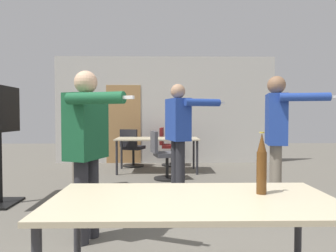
{
  "coord_description": "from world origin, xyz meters",
  "views": [
    {
      "loc": [
        -0.06,
        -1.5,
        1.24
      ],
      "look_at": [
        0.01,
        2.69,
        1.1
      ],
      "focal_mm": 32.0,
      "sensor_mm": 36.0,
      "label": 1
    }
  ],
  "objects_px": {
    "person_right_polo": "(277,128)",
    "person_far_watching": "(179,128)",
    "beer_bottle": "(262,165)",
    "office_chair_side_rolled": "(169,148)",
    "office_chair_far_left": "(163,156)",
    "person_left_plaid": "(88,139)",
    "office_chair_mid_tucked": "(132,149)",
    "person_center_tall": "(79,133)"
  },
  "relations": [
    {
      "from": "person_far_watching",
      "to": "beer_bottle",
      "type": "distance_m",
      "value": 2.95
    },
    {
      "from": "person_left_plaid",
      "to": "office_chair_mid_tucked",
      "type": "bearing_deg",
      "value": -159.82
    },
    {
      "from": "person_left_plaid",
      "to": "office_chair_side_rolled",
      "type": "height_order",
      "value": "person_left_plaid"
    },
    {
      "from": "person_far_watching",
      "to": "beer_bottle",
      "type": "height_order",
      "value": "person_far_watching"
    },
    {
      "from": "person_left_plaid",
      "to": "office_chair_mid_tucked",
      "type": "distance_m",
      "value": 4.37
    },
    {
      "from": "person_right_polo",
      "to": "person_far_watching",
      "type": "bearing_deg",
      "value": -110.19
    },
    {
      "from": "person_right_polo",
      "to": "office_chair_side_rolled",
      "type": "bearing_deg",
      "value": -145.86
    },
    {
      "from": "person_far_watching",
      "to": "beer_bottle",
      "type": "xyz_separation_m",
      "value": [
        0.37,
        -2.93,
        -0.11
      ]
    },
    {
      "from": "person_left_plaid",
      "to": "person_center_tall",
      "type": "bearing_deg",
      "value": -142.3
    },
    {
      "from": "person_left_plaid",
      "to": "beer_bottle",
      "type": "distance_m",
      "value": 1.75
    },
    {
      "from": "office_chair_mid_tucked",
      "to": "beer_bottle",
      "type": "height_order",
      "value": "beer_bottle"
    },
    {
      "from": "person_left_plaid",
      "to": "beer_bottle",
      "type": "bearing_deg",
      "value": 71.32
    },
    {
      "from": "person_far_watching",
      "to": "office_chair_side_rolled",
      "type": "relative_size",
      "value": 1.85
    },
    {
      "from": "office_chair_far_left",
      "to": "person_right_polo",
      "type": "bearing_deg",
      "value": 25.82
    },
    {
      "from": "person_far_watching",
      "to": "office_chair_far_left",
      "type": "xyz_separation_m",
      "value": [
        -0.25,
        1.02,
        -0.6
      ]
    },
    {
      "from": "person_right_polo",
      "to": "office_chair_side_rolled",
      "type": "height_order",
      "value": "person_right_polo"
    },
    {
      "from": "office_chair_side_rolled",
      "to": "office_chair_mid_tucked",
      "type": "bearing_deg",
      "value": -72.17
    },
    {
      "from": "person_right_polo",
      "to": "beer_bottle",
      "type": "relative_size",
      "value": 4.52
    },
    {
      "from": "person_right_polo",
      "to": "office_chair_far_left",
      "type": "distance_m",
      "value": 2.47
    },
    {
      "from": "person_center_tall",
      "to": "person_left_plaid",
      "type": "relative_size",
      "value": 0.95
    },
    {
      "from": "person_right_polo",
      "to": "office_chair_mid_tucked",
      "type": "bearing_deg",
      "value": -132.77
    },
    {
      "from": "office_chair_side_rolled",
      "to": "office_chair_mid_tucked",
      "type": "distance_m",
      "value": 0.93
    },
    {
      "from": "person_center_tall",
      "to": "office_chair_mid_tucked",
      "type": "height_order",
      "value": "person_center_tall"
    },
    {
      "from": "office_chair_side_rolled",
      "to": "office_chair_far_left",
      "type": "bearing_deg",
      "value": 1.24
    },
    {
      "from": "office_chair_side_rolled",
      "to": "office_chair_mid_tucked",
      "type": "xyz_separation_m",
      "value": [
        -0.91,
        -0.19,
        -0.02
      ]
    },
    {
      "from": "office_chair_far_left",
      "to": "office_chair_side_rolled",
      "type": "bearing_deg",
      "value": 161.37
    },
    {
      "from": "person_right_polo",
      "to": "beer_bottle",
      "type": "height_order",
      "value": "person_right_polo"
    },
    {
      "from": "office_chair_far_left",
      "to": "person_far_watching",
      "type": "bearing_deg",
      "value": -0.07
    },
    {
      "from": "person_right_polo",
      "to": "person_far_watching",
      "type": "distance_m",
      "value": 1.52
    },
    {
      "from": "person_center_tall",
      "to": "person_left_plaid",
      "type": "height_order",
      "value": "person_left_plaid"
    },
    {
      "from": "person_left_plaid",
      "to": "office_chair_side_rolled",
      "type": "distance_m",
      "value": 4.64
    },
    {
      "from": "person_far_watching",
      "to": "office_chair_mid_tucked",
      "type": "relative_size",
      "value": 1.9
    },
    {
      "from": "person_center_tall",
      "to": "beer_bottle",
      "type": "height_order",
      "value": "person_center_tall"
    },
    {
      "from": "office_chair_mid_tucked",
      "to": "person_center_tall",
      "type": "bearing_deg",
      "value": -85.31
    },
    {
      "from": "office_chair_far_left",
      "to": "office_chair_mid_tucked",
      "type": "distance_m",
      "value": 1.66
    },
    {
      "from": "person_center_tall",
      "to": "office_chair_mid_tucked",
      "type": "distance_m",
      "value": 2.44
    },
    {
      "from": "office_chair_side_rolled",
      "to": "office_chair_far_left",
      "type": "xyz_separation_m",
      "value": [
        -0.14,
        -1.66,
        0.0
      ]
    },
    {
      "from": "person_far_watching",
      "to": "person_left_plaid",
      "type": "relative_size",
      "value": 1.04
    },
    {
      "from": "person_left_plaid",
      "to": "office_chair_mid_tucked",
      "type": "relative_size",
      "value": 1.83
    },
    {
      "from": "office_chair_side_rolled",
      "to": "office_chair_mid_tucked",
      "type": "height_order",
      "value": "office_chair_side_rolled"
    },
    {
      "from": "person_left_plaid",
      "to": "beer_bottle",
      "type": "xyz_separation_m",
      "value": [
        1.37,
        -1.09,
        -0.08
      ]
    },
    {
      "from": "person_right_polo",
      "to": "office_chair_far_left",
      "type": "bearing_deg",
      "value": -127.84
    }
  ]
}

